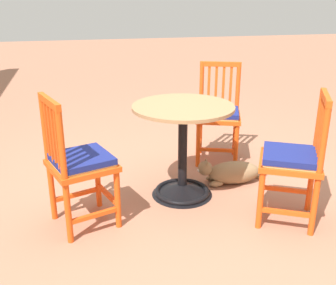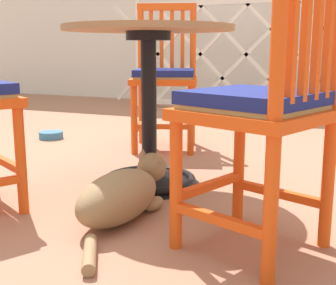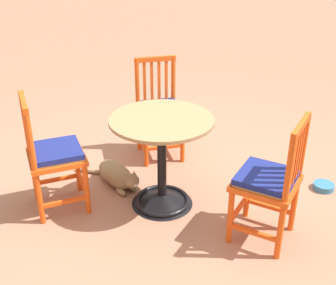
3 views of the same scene
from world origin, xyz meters
The scene contains 6 objects.
ground_plane centered at (0.00, 0.00, 0.00)m, with size 24.00×24.00×0.00m, color #A36B51.
cafe_table centered at (0.10, -0.02, 0.28)m, with size 0.76×0.76×0.73m.
orange_chair_by_planter centered at (-0.42, -0.65, 0.45)m, with size 0.54×0.54×0.91m.
orange_chair_near_fence centered at (0.72, -0.53, 0.45)m, with size 0.52×0.52×0.91m.
orange_chair_at_corner centered at (-0.15, 0.76, 0.45)m, with size 0.51×0.51×0.91m.
tabby_cat centered at (0.21, -0.45, 0.10)m, with size 0.27×0.74×0.23m.
Camera 1 is at (-2.63, 0.74, 1.49)m, focal length 42.68 mm.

